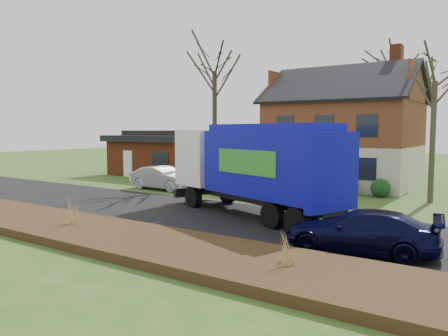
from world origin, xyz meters
The scene contains 13 objects.
ground centered at (0.00, 0.00, 0.00)m, with size 120.00×120.00×0.00m, color #304D19.
road centered at (0.00, 0.00, 0.01)m, with size 80.00×7.00×0.02m, color black.
mulch_verge centered at (0.00, -5.30, 0.15)m, with size 80.00×3.50×0.30m, color black.
main_house centered at (1.49, 13.91, 4.03)m, with size 12.95×8.95×9.26m.
ranch_house centered at (-12.00, 13.00, 1.81)m, with size 9.80×8.20×3.70m.
garbage_truck centered at (2.50, 1.11, 2.31)m, with size 9.66×5.48×4.01m.
silver_sedan centered at (-6.52, 5.10, 0.74)m, with size 1.56×4.47×1.47m, color #A3A5AA.
navy_wagon centered at (8.03, -2.03, 0.67)m, with size 1.87×4.60×1.34m, color black.
tree_front_west centered at (-5.56, 9.38, 8.87)m, with size 3.62×3.62×10.76m.
tree_front_east centered at (8.21, 9.34, 7.23)m, with size 3.20×3.20×8.90m.
tree_back centered at (3.12, 23.33, 10.44)m, with size 3.96×3.96×12.53m.
grass_clump_mid centered at (-1.66, -5.23, 0.81)m, with size 0.36×0.30×1.01m.
grass_clump_east centered at (7.06, -5.20, 0.76)m, with size 0.37×0.30×0.92m.
Camera 1 is at (11.95, -15.24, 3.78)m, focal length 35.00 mm.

